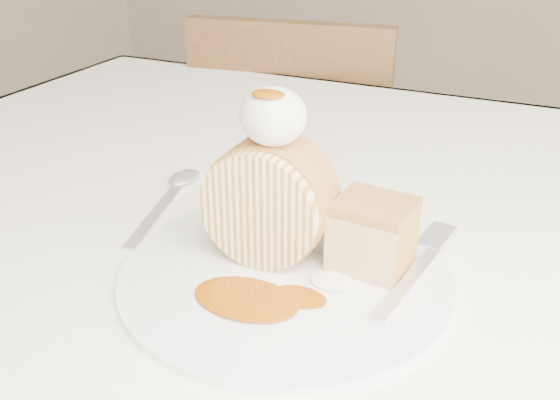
% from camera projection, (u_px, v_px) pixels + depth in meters
% --- Properties ---
extents(table, '(1.40, 0.90, 0.75)m').
position_uv_depth(table, '(380.00, 274.00, 0.72)').
color(table, white).
rests_on(table, ground).
extents(chair_far, '(0.45, 0.45, 0.84)m').
position_uv_depth(chair_far, '(299.00, 179.00, 1.39)').
color(chair_far, brown).
rests_on(chair_far, ground).
extents(plate, '(0.32, 0.32, 0.01)m').
position_uv_depth(plate, '(286.00, 274.00, 0.55)').
color(plate, white).
rests_on(plate, table).
extents(roulade_slice, '(0.11, 0.06, 0.11)m').
position_uv_depth(roulade_slice, '(269.00, 201.00, 0.55)').
color(roulade_slice, '#FFE8B1').
rests_on(roulade_slice, plate).
extents(cake_chunk, '(0.07, 0.07, 0.05)m').
position_uv_depth(cake_chunk, '(372.00, 238.00, 0.55)').
color(cake_chunk, '#B68544').
rests_on(cake_chunk, plate).
extents(whipped_cream, '(0.06, 0.06, 0.05)m').
position_uv_depth(whipped_cream, '(273.00, 116.00, 0.52)').
color(whipped_cream, white).
rests_on(whipped_cream, roulade_slice).
extents(caramel_drizzle, '(0.03, 0.02, 0.01)m').
position_uv_depth(caramel_drizzle, '(268.00, 86.00, 0.50)').
color(caramel_drizzle, '#8C4205').
rests_on(caramel_drizzle, whipped_cream).
extents(caramel_pool, '(0.10, 0.07, 0.00)m').
position_uv_depth(caramel_pool, '(246.00, 298.00, 0.51)').
color(caramel_pool, '#8C4205').
rests_on(caramel_pool, plate).
extents(fork, '(0.05, 0.18, 0.00)m').
position_uv_depth(fork, '(408.00, 283.00, 0.53)').
color(fork, silver).
rests_on(fork, plate).
extents(spoon, '(0.07, 0.18, 0.00)m').
position_uv_depth(spoon, '(156.00, 215.00, 0.66)').
color(spoon, silver).
rests_on(spoon, table).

